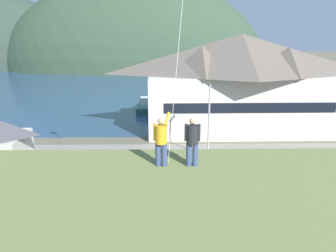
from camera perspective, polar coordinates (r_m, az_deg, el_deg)
The scene contains 14 objects.
ground_plane at distance 21.86m, azimuth 1.09°, elevation -15.57°, with size 600.00×600.00×0.00m, color #66604C.
parking_lot_pad at distance 26.28m, azimuth 0.69°, elevation -9.97°, with size 40.00×20.00×0.10m, color gray.
bay_water at distance 79.63m, azimuth -0.48°, elevation 6.78°, with size 360.00×84.00×0.03m, color navy.
far_hill_east_peak at distance 132.68m, azimuth -5.66°, elevation 9.90°, with size 101.13×55.49×67.96m, color #334733.
harbor_lodge at distance 41.46m, azimuth 12.40°, elevation 7.77°, with size 23.68×11.81×11.69m.
wharf_dock at distance 53.01m, azimuth 0.36°, elevation 3.11°, with size 3.20×10.93×0.70m.
moored_boat_wharfside at distance 53.03m, azimuth -3.68°, elevation 3.49°, with size 2.90×8.54×2.16m.
moored_boat_outer_mooring at distance 51.50m, azimuth 4.09°, elevation 3.15°, with size 2.39×6.28×2.16m.
parked_car_front_row_red at distance 22.97m, azimuth 10.86°, elevation -11.26°, with size 4.25×2.16×1.82m.
parked_car_mid_row_center at distance 26.24m, azimuth 0.81°, elevation -7.59°, with size 4.22×2.09×1.82m.
parked_car_back_row_left at distance 21.87m, azimuth -7.76°, elevation -12.53°, with size 4.20×2.06×1.82m.
parking_light_pole at distance 30.51m, azimuth 7.08°, elevation 1.60°, with size 0.24×0.78×7.04m.
person_kite_flyer at distance 11.38m, azimuth -1.20°, elevation -2.38°, with size 0.60×0.62×1.86m.
person_companion at distance 11.40m, azimuth 4.23°, elevation -2.46°, with size 0.55×0.40×1.74m.
Camera 1 is at (-0.73, -18.86, 11.03)m, focal length 35.26 mm.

